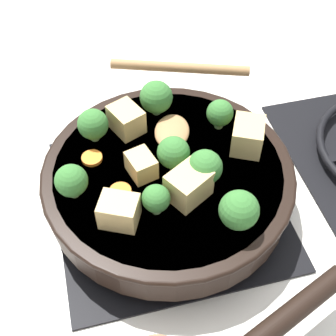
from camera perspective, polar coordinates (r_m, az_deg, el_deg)
ground_plane at (r=0.67m, az=-0.00°, el=-4.22°), size 2.40×2.40×0.00m
front_burner_grate at (r=0.66m, az=-0.00°, el=-3.60°), size 0.31×0.31×0.03m
skillet_pan at (r=0.63m, az=0.10°, el=-1.37°), size 0.42×0.34×0.05m
wooden_spoon at (r=0.71m, az=1.04°, el=9.01°), size 0.22×0.21×0.02m
tofu_cube_center_large at (r=0.65m, az=-5.11°, el=5.91°), size 0.06×0.05×0.04m
tofu_cube_near_handle at (r=0.55m, az=-5.99°, el=-5.27°), size 0.05×0.06×0.04m
tofu_cube_east_chunk at (r=0.59m, az=-3.22°, el=0.10°), size 0.04×0.04×0.03m
tofu_cube_west_chunk at (r=0.63m, az=9.69°, el=3.89°), size 0.06×0.06×0.04m
tofu_cube_back_piece at (r=0.57m, az=2.52°, el=-2.11°), size 0.06×0.06×0.04m
broccoli_floret_near_spoon at (r=0.58m, az=4.50°, el=0.06°), size 0.04×0.04×0.05m
broccoli_floret_center_top at (r=0.54m, az=8.65°, el=-5.12°), size 0.05×0.05×0.05m
broccoli_floret_east_rim at (r=0.65m, az=6.35°, el=6.65°), size 0.04×0.04×0.04m
broccoli_floret_west_rim at (r=0.59m, az=0.73°, el=1.68°), size 0.04×0.04×0.05m
broccoli_floret_north_edge at (r=0.64m, az=-9.13°, el=5.26°), size 0.04×0.04×0.05m
broccoli_floret_south_cluster at (r=0.67m, az=-1.45°, el=8.62°), size 0.05×0.05×0.05m
broccoli_floret_mid_floret at (r=0.58m, az=-11.70°, el=-1.55°), size 0.04×0.04×0.05m
broccoli_floret_small_inner at (r=0.55m, az=-1.47°, el=-3.78°), size 0.03×0.03×0.04m
carrot_slice_orange_thin at (r=0.63m, az=-9.25°, el=1.20°), size 0.03×0.03×0.01m
carrot_slice_near_center at (r=0.59m, az=-5.83°, el=-2.87°), size 0.03×0.03×0.01m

